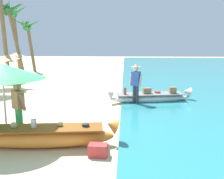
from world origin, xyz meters
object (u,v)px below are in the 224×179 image
boat_orange_foreground (43,136)px  patio_umbrella_large (2,72)px  palm_tree_tall_inland (10,14)px  cooler_box (98,150)px  boat_white_midground (150,97)px  person_tourist_customer (18,107)px  person_vendor_hatted (136,82)px  palm_tree_leaning_seaward (0,1)px  palm_tree_mid_cluster (14,17)px  palm_tree_far_behind (28,29)px

boat_orange_foreground → patio_umbrella_large: patio_umbrella_large is taller
palm_tree_tall_inland → cooler_box: 17.44m
boat_white_midground → person_tourist_customer: bearing=-131.9°
boat_white_midground → cooler_box: size_ratio=8.72×
person_vendor_hatted → cooler_box: person_vendor_hatted is taller
person_tourist_customer → palm_tree_leaning_seaward: 12.37m
person_vendor_hatted → palm_tree_mid_cluster: (-10.29, 11.95, 3.77)m
person_vendor_hatted → person_tourist_customer: bearing=-130.3°
person_vendor_hatted → patio_umbrella_large: bearing=-131.9°
person_tourist_customer → palm_tree_far_behind: size_ratio=0.34×
boat_orange_foreground → cooler_box: (1.52, -0.51, -0.15)m
palm_tree_tall_inland → cooler_box: (8.38, -14.56, -4.67)m
palm_tree_tall_inland → palm_tree_far_behind: (0.21, 3.13, -0.96)m
patio_umbrella_large → cooler_box: bearing=-19.6°
palm_tree_mid_cluster → person_vendor_hatted: bearing=-49.3°
palm_tree_mid_cluster → cooler_box: (9.17, -17.18, -4.67)m
boat_orange_foreground → palm_tree_far_behind: (-6.65, 17.18, 3.56)m
palm_tree_leaning_seaward → palm_tree_mid_cluster: (-1.62, 5.75, -0.53)m
boat_orange_foreground → cooler_box: size_ratio=8.99×
person_vendor_hatted → person_tourist_customer: (-3.50, -4.13, -0.12)m
boat_white_midground → palm_tree_mid_cluster: palm_tree_mid_cluster is taller
boat_orange_foreground → person_tourist_customer: 1.23m
patio_umbrella_large → boat_orange_foreground: bearing=-20.9°
palm_tree_mid_cluster → palm_tree_far_behind: 1.48m
boat_orange_foreground → palm_tree_mid_cluster: size_ratio=0.69×
person_vendor_hatted → palm_tree_mid_cluster: size_ratio=0.31×
palm_tree_tall_inland → palm_tree_leaning_seaward: palm_tree_leaning_seaward is taller
palm_tree_mid_cluster → patio_umbrella_large: bearing=-68.3°
boat_orange_foreground → boat_white_midground: boat_orange_foreground is taller
patio_umbrella_large → palm_tree_leaning_seaward: (-4.84, 10.46, 3.39)m
palm_tree_tall_inland → patio_umbrella_large: bearing=-67.4°
boat_orange_foreground → person_tourist_customer: size_ratio=2.49×
palm_tree_tall_inland → palm_tree_mid_cluster: 2.74m
boat_orange_foreground → palm_tree_far_behind: palm_tree_far_behind is taller
palm_tree_mid_cluster → palm_tree_far_behind: size_ratio=1.23×
person_vendor_hatted → person_tourist_customer: size_ratio=1.11×
palm_tree_leaning_seaward → palm_tree_tall_inland: bearing=104.7°
cooler_box → palm_tree_tall_inland: bearing=123.7°
person_vendor_hatted → palm_tree_far_behind: 15.79m
patio_umbrella_large → palm_tree_far_behind: size_ratio=0.48×
person_tourist_customer → patio_umbrella_large: 1.09m
boat_white_midground → palm_tree_far_behind: bearing=129.8°
palm_tree_leaning_seaward → patio_umbrella_large: bearing=-65.2°
boat_orange_foreground → palm_tree_leaning_seaward: size_ratio=0.61×
boat_orange_foreground → boat_white_midground: bearing=57.8°
patio_umbrella_large → person_tourist_customer: bearing=21.9°
person_tourist_customer → person_vendor_hatted: bearing=49.7°
person_vendor_hatted → person_tourist_customer: person_vendor_hatted is taller
person_tourist_customer → patio_umbrella_large: (-0.33, -0.13, 1.03)m
palm_tree_mid_cluster → cooler_box: size_ratio=13.09×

